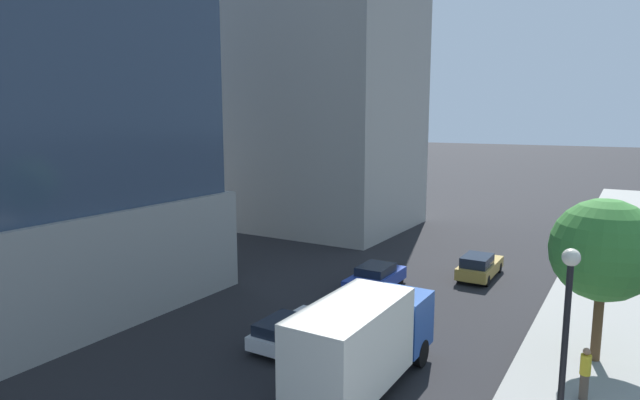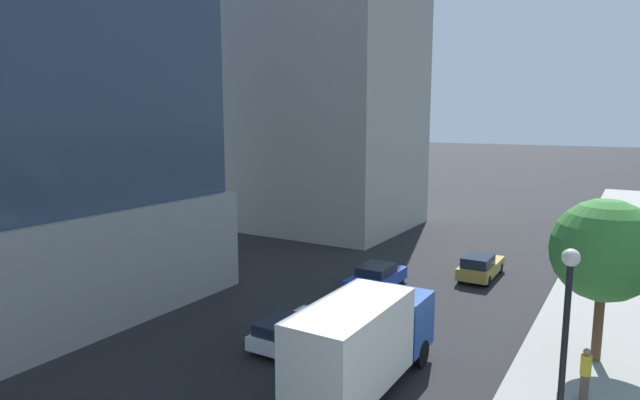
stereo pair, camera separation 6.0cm
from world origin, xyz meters
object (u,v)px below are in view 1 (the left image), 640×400
Objects in this scene: construction_building at (319,15)px; pedestrian_yellow_shirt at (585,373)px; street_lamp at (566,332)px; box_truck at (363,340)px; car_blue at (375,277)px; street_tree at (604,250)px; car_gold at (479,266)px; car_white at (291,329)px.

pedestrian_yellow_shirt is (22.91, -21.11, -16.86)m from construction_building.
construction_building reaches higher than pedestrian_yellow_shirt.
box_truck is (-6.32, 1.44, -2.19)m from street_lamp.
car_blue is at bearing 112.84° from box_truck.
street_tree is at bearing 87.27° from street_lamp.
car_blue is at bearing -130.48° from car_gold.
car_blue is at bearing 132.15° from street_lamp.
street_lamp is 6.84m from box_truck.
car_gold reaches higher than car_white.
car_blue is at bearing 146.66° from pedestrian_yellow_shirt.
car_white is at bearing -174.13° from pedestrian_yellow_shirt.
street_lamp is 1.37× the size of car_blue.
construction_building is 23.22× the size of pedestrian_yellow_shirt.
street_tree reaches higher than street_lamp.
car_gold is at bearing 110.50° from street_lamp.
construction_building is 36.93m from street_lamp.
construction_building is at bearing 130.71° from car_blue.
street_lamp is (22.64, -25.70, -13.82)m from construction_building.
street_tree reaches higher than pedestrian_yellow_shirt.
construction_building is at bearing 123.94° from box_truck.
street_tree is 1.42× the size of car_gold.
pedestrian_yellow_shirt is (10.95, -7.20, 0.38)m from car_blue.
construction_building reaches higher than street_tree.
car_gold is (-6.70, 8.85, -3.76)m from street_tree.
construction_building is 35.42m from pedestrian_yellow_shirt.
car_white is 8.33m from car_blue.
street_lamp is at bearing -12.88° from box_truck.
construction_building is at bearing 142.54° from street_tree.
construction_building is 9.76× the size of car_white.
street_lamp is 1.42× the size of car_white.
car_gold is at bearing 49.52° from car_blue.
car_gold is 15.50m from box_truck.
construction_building is 6.86× the size of street_lamp.
construction_building is 25.29m from car_gold.
construction_building is 33.33m from box_truck.
car_blue is 2.47× the size of pedestrian_yellow_shirt.
street_tree is 4.87m from pedestrian_yellow_shirt.
car_white is 2.38× the size of pedestrian_yellow_shirt.
construction_building reaches higher than car_gold.
pedestrian_yellow_shirt is (10.95, 1.13, 0.41)m from car_white.
street_lamp reaches higher than box_truck.
pedestrian_yellow_shirt is at bearing -91.84° from street_tree.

